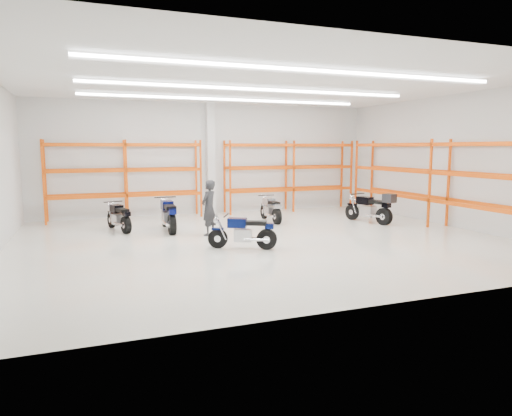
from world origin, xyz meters
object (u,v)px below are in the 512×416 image
object	(u,v)px
motorcycle_back_c	(271,210)
standing_man	(209,208)
motorcycle_main	(245,233)
motorcycle_back_a	(119,218)
motorcycle_back_d	(372,208)
motorcycle_back_b	(168,216)
structural_column	(211,159)

from	to	relation	value
motorcycle_back_c	standing_man	world-z (taller)	standing_man
motorcycle_main	motorcycle_back_a	distance (m)	4.95
motorcycle_main	motorcycle_back_d	world-z (taller)	motorcycle_back_d
motorcycle_back_b	motorcycle_back_d	distance (m)	7.20
motorcycle_back_d	motorcycle_main	bearing A→B (deg)	-156.94
motorcycle_back_b	structural_column	distance (m)	4.50
motorcycle_back_c	motorcycle_back_b	bearing A→B (deg)	-171.81
motorcycle_main	structural_column	size ratio (longest dim) A/B	0.38
motorcycle_back_c	structural_column	distance (m)	3.70
structural_column	motorcycle_back_c	bearing A→B (deg)	-62.38
motorcycle_main	standing_man	distance (m)	2.29
motorcycle_back_d	standing_man	xyz separation A→B (m)	(-6.07, -0.19, 0.33)
standing_man	structural_column	world-z (taller)	structural_column
motorcycle_back_d	structural_column	bearing A→B (deg)	137.30
standing_man	structural_column	bearing A→B (deg)	-150.56
motorcycle_back_a	motorcycle_back_b	bearing A→B (deg)	-20.00
motorcycle_main	structural_column	xyz separation A→B (m)	(0.87, 6.82, 1.82)
motorcycle_main	motorcycle_back_d	bearing A→B (deg)	23.06
motorcycle_main	motorcycle_back_c	world-z (taller)	motorcycle_back_c
motorcycle_main	motorcycle_back_d	xyz separation A→B (m)	(5.65, 2.40, 0.11)
motorcycle_back_c	motorcycle_main	bearing A→B (deg)	-120.92
motorcycle_back_b	motorcycle_back_c	bearing A→B (deg)	8.19
motorcycle_main	motorcycle_back_c	distance (m)	4.61
motorcycle_back_a	structural_column	bearing A→B (deg)	36.70
motorcycle_back_d	structural_column	distance (m)	6.73
motorcycle_back_b	motorcycle_back_c	distance (m)	3.89
motorcycle_main	motorcycle_back_b	xyz separation A→B (m)	(-1.48, 3.40, 0.07)
motorcycle_back_a	motorcycle_back_d	bearing A→B (deg)	-10.13
motorcycle_back_d	motorcycle_back_b	bearing A→B (deg)	172.06
motorcycle_back_c	structural_column	world-z (taller)	structural_column
motorcycle_back_a	motorcycle_back_d	xyz separation A→B (m)	(8.63, -1.54, 0.10)
motorcycle_back_a	structural_column	world-z (taller)	structural_column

